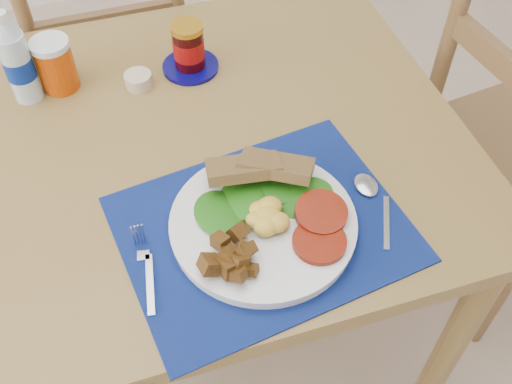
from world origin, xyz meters
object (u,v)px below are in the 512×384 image
breakfast_plate (260,223)px  juice_glass (56,66)px  jam_on_saucer (189,50)px  chair_far (109,43)px  water_bottle (17,62)px

breakfast_plate → juice_glass: 0.56m
jam_on_saucer → chair_far: bearing=111.1°
juice_glass → breakfast_plate: bearing=-59.7°
chair_far → jam_on_saucer: bearing=110.4°
juice_glass → jam_on_saucer: 0.27m
chair_far → juice_glass: chair_far is taller
chair_far → breakfast_plate: 0.89m
breakfast_plate → jam_on_saucer: jam_on_saucer is taller
juice_glass → water_bottle: bearing=-169.3°
chair_far → breakfast_plate: (0.16, -0.86, 0.20)m
chair_far → juice_glass: (-0.12, -0.37, 0.23)m
juice_glass → jam_on_saucer: jam_on_saucer is taller
breakfast_plate → water_bottle: (-0.35, 0.47, 0.06)m
chair_far → breakfast_plate: size_ratio=3.64×
chair_far → water_bottle: (-0.19, -0.38, 0.26)m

